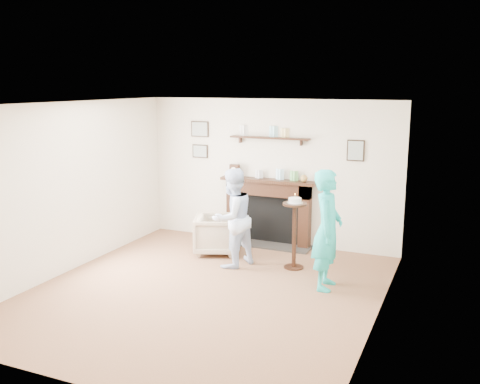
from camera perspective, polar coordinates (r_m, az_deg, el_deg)
name	(u,v)px	position (r m, az deg, el deg)	size (l,w,h in m)	color
ground	(206,291)	(7.34, -3.68, -10.55)	(5.00, 5.00, 0.00)	brown
room_shell	(226,165)	(7.51, -1.46, 2.86)	(4.54, 5.02, 2.52)	beige
armchair	(217,253)	(8.91, -2.51, -6.49)	(0.68, 0.70, 0.63)	#BBAA8B
man	(232,266)	(8.30, -0.81, -7.86)	(0.74, 0.57, 1.51)	#ACB6D8
woman	(325,287)	(7.56, 9.10, -9.99)	(0.60, 0.39, 1.64)	#20AFBA
pedestal_table	(294,222)	(8.04, 5.83, -3.25)	(0.36, 0.36, 1.16)	black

